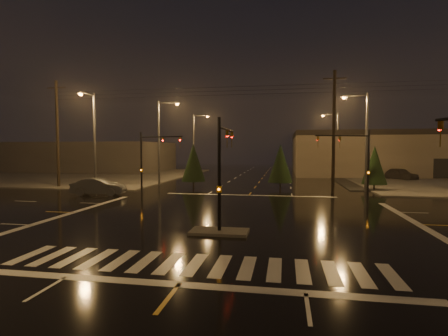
{
  "coord_description": "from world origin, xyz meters",
  "views": [
    {
      "loc": [
        3.35,
        -21.62,
        4.39
      ],
      "look_at": [
        -0.99,
        3.05,
        3.0
      ],
      "focal_mm": 28.0,
      "sensor_mm": 36.0,
      "label": 1
    }
  ],
  "objects": [
    {
      "name": "ground",
      "position": [
        0.0,
        0.0,
        0.0
      ],
      "size": [
        140.0,
        140.0,
        0.0
      ],
      "primitive_type": "plane",
      "color": "black",
      "rests_on": "ground"
    },
    {
      "name": "sidewalk_nw",
      "position": [
        -30.0,
        30.0,
        0.06
      ],
      "size": [
        36.0,
        36.0,
        0.12
      ],
      "primitive_type": "cube",
      "color": "#4D4A45",
      "rests_on": "ground"
    },
    {
      "name": "median_island",
      "position": [
        0.0,
        -4.0,
        0.07
      ],
      "size": [
        3.0,
        1.6,
        0.15
      ],
      "primitive_type": "cube",
      "color": "#4D4A45",
      "rests_on": "ground"
    },
    {
      "name": "crosswalk",
      "position": [
        0.0,
        -9.0,
        0.01
      ],
      "size": [
        15.0,
        2.6,
        0.01
      ],
      "primitive_type": "cube",
      "color": "beige",
      "rests_on": "ground"
    },
    {
      "name": "stop_bar_near",
      "position": [
        0.0,
        -11.0,
        0.01
      ],
      "size": [
        16.0,
        0.5,
        0.01
      ],
      "primitive_type": "cube",
      "color": "beige",
      "rests_on": "ground"
    },
    {
      "name": "stop_bar_far",
      "position": [
        0.0,
        11.0,
        0.01
      ],
      "size": [
        16.0,
        0.5,
        0.01
      ],
      "primitive_type": "cube",
      "color": "beige",
      "rests_on": "ground"
    },
    {
      "name": "commercial_block",
      "position": [
        -35.0,
        42.0,
        2.8
      ],
      "size": [
        30.0,
        18.0,
        5.6
      ],
      "primitive_type": "cube",
      "color": "#403A38",
      "rests_on": "ground"
    },
    {
      "name": "signal_mast_median",
      "position": [
        0.0,
        -3.07,
        3.75
      ],
      "size": [
        0.25,
        4.59,
        6.0
      ],
      "color": "black",
      "rests_on": "ground"
    },
    {
      "name": "signal_mast_ne",
      "position": [
        9.5,
        10.14,
        3.79
      ],
      "size": [
        4.84,
        1.86,
        6.0
      ],
      "color": "black",
      "rests_on": "ground"
    },
    {
      "name": "signal_mast_nw",
      "position": [
        -9.5,
        10.14,
        3.79
      ],
      "size": [
        4.84,
        1.86,
        6.0
      ],
      "color": "black",
      "rests_on": "ground"
    },
    {
      "name": "streetlight_1",
      "position": [
        -11.18,
        18.0,
        5.8
      ],
      "size": [
        2.77,
        0.32,
        10.0
      ],
      "color": "#38383A",
      "rests_on": "ground"
    },
    {
      "name": "streetlight_2",
      "position": [
        -11.18,
        34.0,
        5.8
      ],
      "size": [
        2.77,
        0.32,
        10.0
      ],
      "color": "#38383A",
      "rests_on": "ground"
    },
    {
      "name": "streetlight_3",
      "position": [
        11.18,
        16.0,
        5.8
      ],
      "size": [
        2.77,
        0.32,
        10.0
      ],
      "color": "#38383A",
      "rests_on": "ground"
    },
    {
      "name": "streetlight_4",
      "position": [
        11.18,
        36.0,
        5.8
      ],
      "size": [
        2.77,
        0.32,
        10.0
      ],
      "color": "#38383A",
      "rests_on": "ground"
    },
    {
      "name": "streetlight_5",
      "position": [
        -16.0,
        11.18,
        5.8
      ],
      "size": [
        0.32,
        2.77,
        10.0
      ],
      "color": "#38383A",
      "rests_on": "ground"
    },
    {
      "name": "utility_pole_0",
      "position": [
        -22.0,
        14.0,
        6.13
      ],
      "size": [
        2.2,
        0.32,
        12.0
      ],
      "color": "black",
      "rests_on": "ground"
    },
    {
      "name": "utility_pole_1",
      "position": [
        8.0,
        14.0,
        6.13
      ],
      "size": [
        2.2,
        0.32,
        12.0
      ],
      "color": "black",
      "rests_on": "ground"
    },
    {
      "name": "conifer_0",
      "position": [
        12.51,
        16.81,
        2.69
      ],
      "size": [
        2.54,
        2.54,
        4.67
      ],
      "color": "black",
      "rests_on": "ground"
    },
    {
      "name": "conifer_3",
      "position": [
        -6.89,
        16.62,
        2.82
      ],
      "size": [
        2.72,
        2.72,
        4.95
      ],
      "color": "black",
      "rests_on": "ground"
    },
    {
      "name": "conifer_4",
      "position": [
        2.83,
        17.11,
        2.79
      ],
      "size": [
        2.68,
        2.68,
        4.89
      ],
      "color": "black",
      "rests_on": "ground"
    },
    {
      "name": "car_parked",
      "position": [
        19.34,
        30.93,
        0.85
      ],
      "size": [
        4.36,
        5.27,
        1.69
      ],
      "primitive_type": "imported",
      "rotation": [
        0.0,
        0.0,
        0.57
      ],
      "color": "black",
      "rests_on": "ground"
    },
    {
      "name": "car_crossing",
      "position": [
        -13.95,
        8.54,
        0.81
      ],
      "size": [
        5.12,
        2.41,
        1.62
      ],
      "primitive_type": "imported",
      "rotation": [
        0.0,
        0.0,
        1.71
      ],
      "color": "#4F5255",
      "rests_on": "ground"
    }
  ]
}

